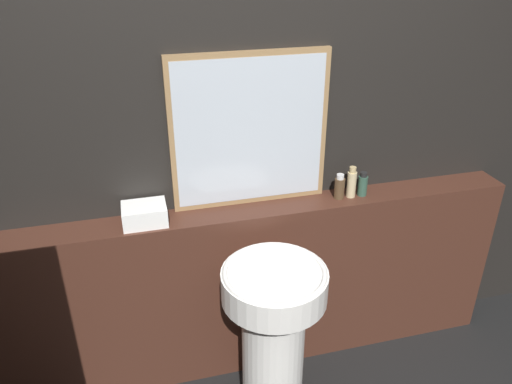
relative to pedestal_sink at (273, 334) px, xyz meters
name	(u,v)px	position (x,y,z in m)	size (l,w,h in m)	color
wall_back	(244,152)	(0.00, 0.55, 0.70)	(8.00, 0.06, 2.50)	black
vanity_counter	(251,288)	(0.00, 0.42, -0.05)	(2.82, 0.20, 0.99)	#422319
pedestal_sink	(273,334)	(0.00, 0.00, 0.00)	(0.48, 0.48, 0.92)	white
mirror	(250,132)	(0.02, 0.50, 0.83)	(0.77, 0.03, 0.76)	#937047
towel_stack	(145,214)	(-0.52, 0.42, 0.49)	(0.21, 0.16, 0.09)	white
shampoo_bottle	(339,187)	(0.47, 0.42, 0.51)	(0.05, 0.05, 0.13)	#4C3823
conditioner_bottle	(351,183)	(0.54, 0.42, 0.53)	(0.05, 0.05, 0.17)	#C6B284
lotion_bottle	(363,185)	(0.60, 0.42, 0.51)	(0.05, 0.05, 0.13)	#2D4C3D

